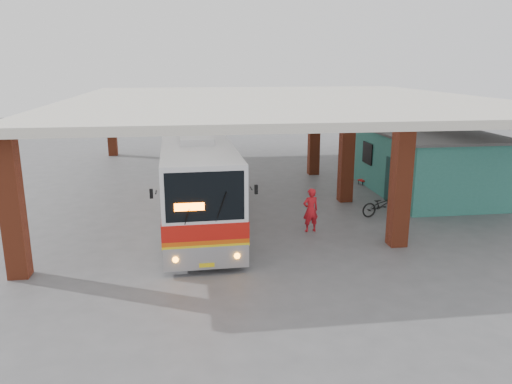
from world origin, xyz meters
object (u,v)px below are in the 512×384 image
object	(u,v)px
coach_bus	(196,175)
pedestrian	(311,210)
red_chair	(365,178)
motorcycle	(382,205)

from	to	relation	value
coach_bus	pedestrian	distance (m)	5.09
coach_bus	red_chair	xyz separation A→B (m)	(9.10, 4.62, -1.44)
pedestrian	red_chair	bearing A→B (deg)	-133.71
coach_bus	pedestrian	size ratio (longest dim) A/B	7.35
coach_bus	red_chair	size ratio (longest dim) A/B	15.50
coach_bus	pedestrian	bearing A→B (deg)	-31.97
coach_bus	motorcycle	size ratio (longest dim) A/B	6.72
motorcycle	pedestrian	distance (m)	3.85
motorcycle	pedestrian	size ratio (longest dim) A/B	1.09
red_chair	motorcycle	bearing A→B (deg)	-120.14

